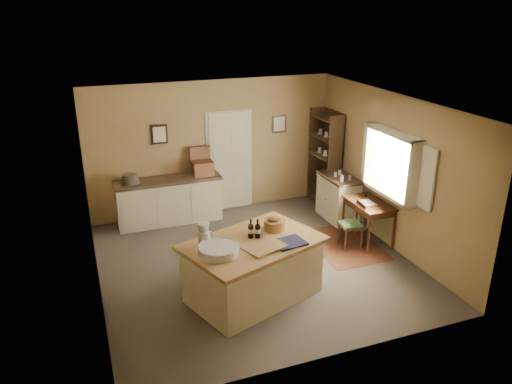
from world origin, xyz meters
The scene contains 16 objects.
ground centered at (0.00, 0.00, 0.00)m, with size 5.00×5.00×0.00m, color #4F463D.
wall_back centered at (0.00, 2.50, 1.35)m, with size 5.00×0.10×2.70m, color olive.
wall_front centered at (0.00, -2.50, 1.35)m, with size 5.00×0.10×2.70m, color olive.
wall_left centered at (-2.50, 0.00, 1.35)m, with size 0.10×5.00×2.70m, color olive.
wall_right centered at (2.50, 0.00, 1.35)m, with size 0.10×5.00×2.70m, color olive.
ceiling centered at (0.00, 0.00, 2.70)m, with size 5.00×5.00×0.00m, color silver.
door centered at (0.35, 2.47, 1.05)m, with size 0.97×0.06×2.11m, color #BBBC9D.
framed_prints centered at (0.20, 2.48, 1.72)m, with size 2.82×0.02×0.38m.
window centered at (2.42, -0.20, 1.55)m, with size 0.25×1.99×1.12m.
work_island centered at (-0.38, -0.91, 0.48)m, with size 2.23×1.82×1.20m.
sideboard centered at (-0.99, 2.20, 0.48)m, with size 2.05×0.58×1.18m.
rug centered at (1.75, 0.08, 0.00)m, with size 1.10×1.60×0.01m, color #4E2A17.
writing_desk centered at (2.20, 0.08, 0.67)m, with size 0.58×0.96×0.82m.
desk_chair centered at (1.82, 0.02, 0.41)m, with size 0.38×0.38×0.81m, color #302015, non-canonical shape.
right_cabinet centered at (2.20, 1.17, 0.46)m, with size 0.54×0.96×0.99m.
shelving_unit centered at (2.35, 2.00, 1.01)m, with size 0.34×0.91×2.02m.
Camera 1 is at (-2.56, -6.91, 4.15)m, focal length 35.00 mm.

